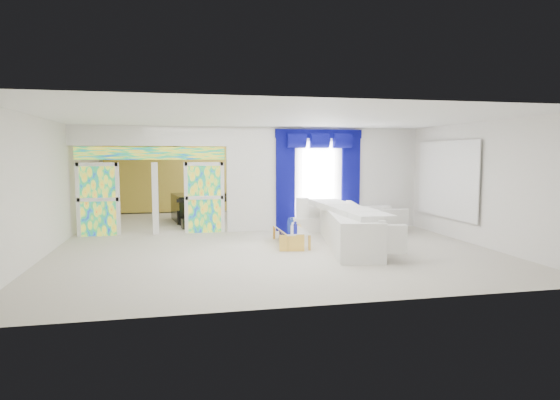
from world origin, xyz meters
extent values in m
plane|color=#B7AF9E|center=(0.00, 0.00, 0.00)|extent=(12.00, 12.00, 0.00)
cube|color=white|center=(2.15, 1.00, 1.50)|extent=(5.70, 0.18, 3.00)
cube|color=white|center=(-2.85, 1.00, 2.73)|extent=(4.30, 0.18, 0.55)
cube|color=#994C3F|center=(-4.28, 1.00, 1.00)|extent=(0.95, 0.04, 2.00)
cube|color=#994C3F|center=(-1.42, 1.00, 1.00)|extent=(0.95, 0.04, 2.00)
cube|color=#994C3F|center=(-2.85, 1.00, 2.25)|extent=(4.00, 0.05, 0.35)
cube|color=white|center=(1.90, 0.90, 1.45)|extent=(1.00, 0.02, 2.30)
cube|color=#030347|center=(0.90, 0.87, 1.40)|extent=(0.55, 0.10, 2.80)
cube|color=#030347|center=(2.90, 0.87, 1.40)|extent=(0.55, 0.10, 2.80)
cube|color=#030347|center=(1.90, 0.87, 2.82)|extent=(2.60, 0.12, 0.25)
cube|color=white|center=(4.94, -1.00, 1.55)|extent=(0.04, 2.70, 1.90)
cube|color=#B8832C|center=(0.00, 5.90, 1.50)|extent=(9.70, 0.12, 2.90)
cube|color=white|center=(1.90, -1.58, 0.42)|extent=(1.78, 4.49, 0.84)
cube|color=gold|center=(0.55, -1.28, 0.19)|extent=(0.90, 1.80, 0.38)
cube|color=white|center=(1.62, 0.51, 0.20)|extent=(1.20, 0.38, 0.40)
cylinder|color=white|center=(1.32, 0.51, 0.69)|extent=(0.36, 0.36, 0.58)
imported|color=white|center=(3.62, 0.05, 0.36)|extent=(1.04, 1.17, 0.71)
cube|color=black|center=(-1.61, 3.47, 0.45)|extent=(1.62, 1.96, 0.89)
cube|color=black|center=(-1.61, 1.87, 0.15)|extent=(0.95, 0.50, 0.30)
cube|color=tan|center=(-4.51, 2.15, 0.41)|extent=(0.65, 0.61, 0.83)
sphere|color=gold|center=(-2.30, 3.40, 2.65)|extent=(0.60, 0.60, 0.60)
cylinder|color=navy|center=(0.62, -0.80, 0.47)|extent=(0.08, 0.08, 0.17)
cylinder|color=#161A98|center=(0.52, -1.89, 0.49)|extent=(0.09, 0.09, 0.21)
cylinder|color=white|center=(0.55, -1.51, 0.45)|extent=(0.10, 0.10, 0.13)
cylinder|color=navy|center=(0.60, -1.23, 0.49)|extent=(0.08, 0.08, 0.22)
camera|label=1|loc=(-2.09, -12.43, 2.19)|focal=30.20mm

